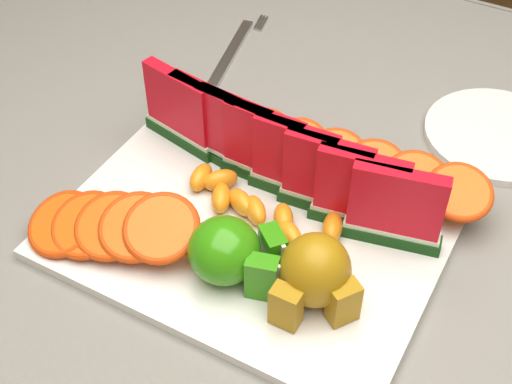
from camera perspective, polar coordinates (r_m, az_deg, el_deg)
The scene contains 11 objects.
table at distance 0.88m, azimuth 8.11°, elevation -6.27°, with size 1.40×0.90×0.75m.
tablecloth at distance 0.84m, azimuth 8.54°, elevation -3.57°, with size 1.53×1.03×0.20m.
platter at distance 0.77m, azimuth -0.42°, elevation -3.05°, with size 0.40×0.30×0.01m.
apple_cluster at distance 0.70m, azimuth -1.96°, elevation -4.87°, with size 0.11×0.09×0.07m.
pear_cluster at distance 0.68m, azimuth 4.75°, elevation -6.58°, with size 0.10×0.09×0.08m.
side_plate at distance 0.94m, azimuth 18.74°, elevation 4.36°, with size 0.23×0.23×0.01m.
fork at distance 1.05m, azimuth -1.75°, elevation 11.34°, with size 0.05×0.19×0.00m.
watermelon_row at distance 0.78m, azimuth 1.88°, elevation 2.86°, with size 0.39×0.07×0.10m.
orange_fan_front at distance 0.75m, azimuth -11.50°, elevation -2.66°, with size 0.20×0.13×0.05m.
orange_fan_back at distance 0.82m, azimuth 6.36°, elevation 2.98°, with size 0.38×0.10×0.05m.
tangerine_segments at distance 0.77m, azimuth -0.12°, elevation -1.10°, with size 0.19×0.08×0.03m.
Camera 1 is at (0.16, -0.54, 1.33)m, focal length 50.00 mm.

